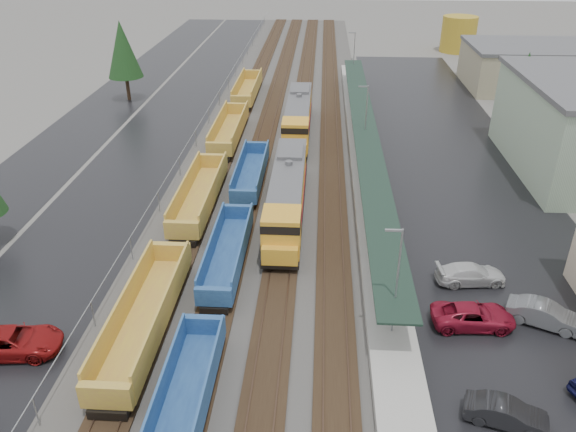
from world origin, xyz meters
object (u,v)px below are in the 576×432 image
locomotive_trail (298,118)px  parked_car_east_e (545,315)px  well_string_blue (184,404)px  parked_car_east_b (473,316)px  locomotive_lead (287,196)px  parked_car_west_c (12,342)px  well_string_yellow (178,245)px  parked_car_east_c (471,274)px  storage_tank (459,34)px  parked_car_east_a (506,414)px

locomotive_trail → parked_car_east_e: (17.56, -34.25, -1.53)m
locomotive_trail → parked_car_east_e: 38.52m
well_string_blue → parked_car_east_b: 19.07m
locomotive_trail → parked_car_east_b: size_ratio=3.57×
locomotive_lead → parked_car_west_c: (-15.58, -17.90, -1.50)m
locomotive_lead → parked_car_west_c: size_ratio=3.24×
well_string_yellow → parked_car_east_b: bearing=-17.8°
well_string_yellow → parked_car_east_c: (21.84, -1.84, -0.51)m
locomotive_trail → storage_tank: bearing=59.8°
locomotive_trail → parked_car_east_a: locomotive_trail is taller
locomotive_trail → well_string_yellow: (-8.00, -27.87, -1.08)m
parked_car_east_a → parked_car_east_c: (1.04, 12.91, 0.02)m
locomotive_lead → parked_car_east_e: 22.05m
well_string_yellow → parked_car_east_a: (20.80, -14.74, -0.53)m
locomotive_lead → parked_car_east_c: size_ratio=3.81×
parked_car_east_b → parked_car_east_c: 4.97m
parked_car_east_a → parked_car_east_b: 8.03m
well_string_yellow → parked_car_east_e: bearing=-14.0°
locomotive_lead → parked_car_east_e: bearing=-37.0°
storage_tank → parked_car_west_c: size_ratio=1.12×
locomotive_trail → parked_car_east_c: size_ratio=3.81×
locomotive_lead → parked_car_east_e: (17.56, -13.25, -1.53)m
locomotive_lead → parked_car_west_c: 23.77m
parked_car_east_b → well_string_blue: bearing=115.0°
well_string_yellow → parked_car_west_c: bearing=-124.5°
locomotive_trail → locomotive_lead: bearing=-90.0°
well_string_blue → parked_car_west_c: size_ratio=12.19×
well_string_yellow → well_string_blue: (4.00, -15.52, -0.11)m
locomotive_lead → parked_car_east_b: locomotive_lead is taller
well_string_blue → parked_car_west_c: well_string_blue is taller
locomotive_lead → parked_car_east_c: bearing=-32.2°
parked_car_east_e → locomotive_lead: bearing=77.7°
well_string_blue → parked_car_east_b: well_string_blue is taller
well_string_yellow → parked_car_east_b: (20.91, -6.72, -0.49)m
well_string_blue → parked_car_east_e: size_ratio=14.97×
storage_tank → parked_car_east_b: 85.34m
locomotive_trail → parked_car_west_c: bearing=-111.8°
parked_car_west_c → parked_car_east_e: parked_car_west_c is taller
parked_car_east_b → parked_car_east_e: parked_car_east_e is taller
well_string_yellow → storage_tank: 85.42m
locomotive_lead → well_string_blue: 22.78m
parked_car_west_c → parked_car_east_b: (28.49, 4.31, -0.07)m
well_string_yellow → parked_car_east_c: 21.92m
well_string_yellow → parked_car_east_e: size_ratio=21.19×
storage_tank → parked_car_east_e: storage_tank is taller
storage_tank → parked_car_east_c: storage_tank is taller
locomotive_lead → locomotive_trail: same height
locomotive_trail → parked_car_east_a: size_ratio=4.46×
parked_car_west_c → parked_car_east_c: (29.42, 9.19, -0.09)m
locomotive_trail → parked_car_east_b: 36.95m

